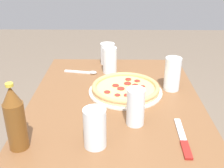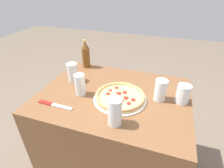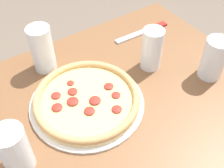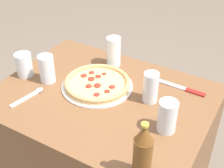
# 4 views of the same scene
# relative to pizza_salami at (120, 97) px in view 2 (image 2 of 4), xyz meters

# --- Properties ---
(ground_plane) EXTENTS (8.00, 8.00, 0.00)m
(ground_plane) POSITION_rel_pizza_salami_xyz_m (-0.06, 0.04, -0.74)
(ground_plane) COLOR #6B5B4C
(table) EXTENTS (0.96, 0.73, 0.72)m
(table) POSITION_rel_pizza_salami_xyz_m (-0.06, 0.04, -0.38)
(table) COLOR brown
(table) RESTS_ON ground_plane
(pizza_salami) EXTENTS (0.33, 0.33, 0.04)m
(pizza_salami) POSITION_rel_pizza_salami_xyz_m (0.00, 0.00, 0.00)
(pizza_salami) COLOR silver
(pizza_salami) RESTS_ON table
(glass_lemonade) EXTENTS (0.07, 0.07, 0.14)m
(glass_lemonade) POSITION_rel_pizza_salami_xyz_m (-0.39, 0.11, 0.04)
(glass_lemonade) COLOR white
(glass_lemonade) RESTS_ON table
(glass_cola) EXTENTS (0.07, 0.07, 0.15)m
(glass_cola) POSITION_rel_pizza_salami_xyz_m (0.03, -0.21, 0.05)
(glass_cola) COLOR white
(glass_cola) RESTS_ON table
(glass_mango_juice) EXTENTS (0.08, 0.08, 0.12)m
(glass_mango_juice) POSITION_rel_pizza_salami_xyz_m (0.36, 0.09, 0.04)
(glass_mango_juice) COLOR white
(glass_mango_juice) RESTS_ON table
(glass_red_wine) EXTENTS (0.07, 0.07, 0.14)m
(glass_red_wine) POSITION_rel_pizza_salami_xyz_m (0.23, 0.08, 0.04)
(glass_red_wine) COLOR white
(glass_red_wine) RESTS_ON table
(glass_orange_juice) EXTENTS (0.07, 0.07, 0.14)m
(glass_orange_juice) POSITION_rel_pizza_salami_xyz_m (-0.26, -0.03, 0.05)
(glass_orange_juice) COLOR white
(glass_orange_juice) RESTS_ON table
(beer_bottle) EXTENTS (0.06, 0.06, 0.23)m
(beer_bottle) POSITION_rel_pizza_salami_xyz_m (-0.40, 0.36, 0.09)
(beer_bottle) COLOR brown
(beer_bottle) RESTS_ON table
(knife) EXTENTS (0.23, 0.03, 0.01)m
(knife) POSITION_rel_pizza_salami_xyz_m (-0.36, -0.19, -0.01)
(knife) COLOR maroon
(knife) RESTS_ON table
(spoon) EXTENTS (0.06, 0.18, 0.01)m
(spoon) POSITION_rel_pizza_salami_xyz_m (0.22, 0.21, -0.01)
(spoon) COLOR silver
(spoon) RESTS_ON table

